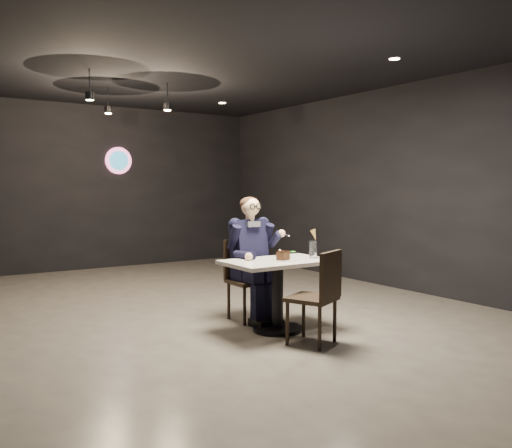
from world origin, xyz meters
TOP-DOWN VIEW (x-y plane):
  - floor at (0.00, 0.00)m, footprint 9.00×9.00m
  - wall_sign at (0.80, 4.47)m, footprint 0.50×0.06m
  - pendant_lights at (0.00, 2.00)m, footprint 1.40×1.20m
  - main_table at (0.61, -0.89)m, footprint 1.10×0.70m
  - chair_far at (0.61, -0.34)m, footprint 0.42×0.46m
  - chair_near at (0.61, -1.45)m, footprint 0.57×0.59m
  - seated_man at (0.61, -0.34)m, footprint 0.60×0.80m
  - dessert_plate at (0.63, -0.98)m, footprint 0.20×0.20m
  - cake_slice at (0.63, -0.97)m, footprint 0.14×0.13m
  - mint_leaf at (0.73, -1.00)m, footprint 0.07×0.04m
  - sundae_glass at (1.03, -0.97)m, footprint 0.08×0.08m
  - wafer_cone at (1.05, -0.96)m, footprint 0.08×0.08m

SIDE VIEW (x-z plane):
  - floor at x=0.00m, z-range 0.00..0.00m
  - main_table at x=0.61m, z-range 0.00..0.75m
  - chair_far at x=0.61m, z-range 0.00..0.92m
  - chair_near at x=0.61m, z-range 0.00..0.92m
  - seated_man at x=0.61m, z-range 0.00..1.44m
  - dessert_plate at x=0.63m, z-range 0.75..0.76m
  - cake_slice at x=0.63m, z-range 0.76..0.84m
  - sundae_glass at x=1.03m, z-range 0.75..0.93m
  - mint_leaf at x=0.73m, z-range 0.84..0.85m
  - wafer_cone at x=1.05m, z-range 0.93..1.06m
  - wall_sign at x=0.80m, z-range 1.75..2.25m
  - pendant_lights at x=0.00m, z-range 2.70..3.06m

